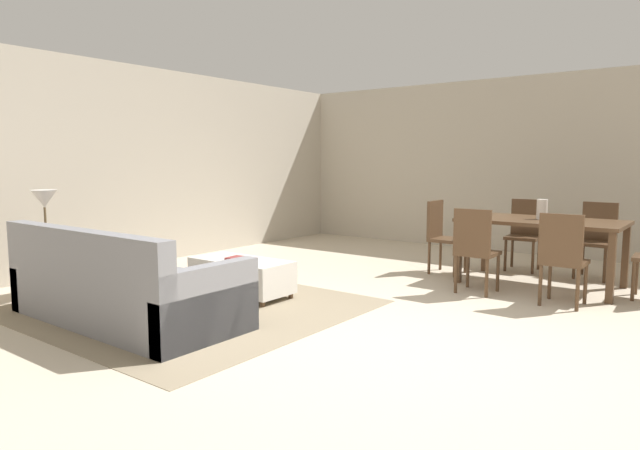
{
  "coord_description": "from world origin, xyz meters",
  "views": [
    {
      "loc": [
        2.11,
        -3.71,
        1.42
      ],
      "look_at": [
        -1.19,
        0.64,
        0.79
      ],
      "focal_mm": 31.13,
      "sensor_mm": 36.0,
      "label": 1
    }
  ],
  "objects_px": {
    "side_table": "(47,252)",
    "dining_chair_far_right": "(597,235)",
    "ottoman_table": "(241,275)",
    "table_lamp": "(44,201)",
    "couch": "(122,290)",
    "dining_chair_near_right": "(562,254)",
    "vase_centerpiece": "(542,209)",
    "dining_table": "(541,227)",
    "dining_chair_far_left": "(525,230)",
    "book_on_ottoman": "(240,259)",
    "dining_chair_head_west": "(442,232)",
    "dining_chair_near_left": "(475,246)"
  },
  "relations": [
    {
      "from": "side_table",
      "to": "dining_chair_far_right",
      "type": "height_order",
      "value": "dining_chair_far_right"
    },
    {
      "from": "ottoman_table",
      "to": "table_lamp",
      "type": "xyz_separation_m",
      "value": [
        -1.6,
        -1.25,
        0.78
      ]
    },
    {
      "from": "couch",
      "to": "dining_chair_near_right",
      "type": "height_order",
      "value": "dining_chair_near_right"
    },
    {
      "from": "ottoman_table",
      "to": "vase_centerpiece",
      "type": "height_order",
      "value": "vase_centerpiece"
    },
    {
      "from": "dining_table",
      "to": "dining_chair_near_right",
      "type": "bearing_deg",
      "value": -62.59
    },
    {
      "from": "couch",
      "to": "dining_chair_far_left",
      "type": "distance_m",
      "value": 5.05
    },
    {
      "from": "book_on_ottoman",
      "to": "couch",
      "type": "bearing_deg",
      "value": -98.84
    },
    {
      "from": "couch",
      "to": "vase_centerpiece",
      "type": "xyz_separation_m",
      "value": [
        2.52,
        3.77,
        0.59
      ]
    },
    {
      "from": "side_table",
      "to": "table_lamp",
      "type": "distance_m",
      "value": 0.54
    },
    {
      "from": "dining_chair_head_west",
      "to": "dining_chair_far_left",
      "type": "bearing_deg",
      "value": 48.17
    },
    {
      "from": "vase_centerpiece",
      "to": "book_on_ottoman",
      "type": "height_order",
      "value": "vase_centerpiece"
    },
    {
      "from": "table_lamp",
      "to": "dining_table",
      "type": "xyz_separation_m",
      "value": [
        3.97,
        3.67,
        -0.33
      ]
    },
    {
      "from": "dining_table",
      "to": "book_on_ottoman",
      "type": "bearing_deg",
      "value": -133.34
    },
    {
      "from": "side_table",
      "to": "table_lamp",
      "type": "height_order",
      "value": "table_lamp"
    },
    {
      "from": "table_lamp",
      "to": "dining_table",
      "type": "height_order",
      "value": "table_lamp"
    },
    {
      "from": "ottoman_table",
      "to": "dining_chair_far_left",
      "type": "distance_m",
      "value": 3.81
    },
    {
      "from": "dining_chair_far_left",
      "to": "vase_centerpiece",
      "type": "height_order",
      "value": "vase_centerpiece"
    },
    {
      "from": "dining_chair_far_left",
      "to": "dining_chair_near_left",
      "type": "bearing_deg",
      "value": -90.0
    },
    {
      "from": "dining_table",
      "to": "dining_chair_near_right",
      "type": "height_order",
      "value": "dining_chair_near_right"
    },
    {
      "from": "dining_table",
      "to": "vase_centerpiece",
      "type": "distance_m",
      "value": 0.2
    },
    {
      "from": "ottoman_table",
      "to": "dining_chair_near_left",
      "type": "bearing_deg",
      "value": 39.05
    },
    {
      "from": "couch",
      "to": "side_table",
      "type": "xyz_separation_m",
      "value": [
        -1.44,
        0.07,
        0.19
      ]
    },
    {
      "from": "dining_table",
      "to": "dining_chair_near_right",
      "type": "distance_m",
      "value": 0.97
    },
    {
      "from": "dining_chair_near_left",
      "to": "dining_chair_far_right",
      "type": "height_order",
      "value": "same"
    },
    {
      "from": "dining_table",
      "to": "book_on_ottoman",
      "type": "xyz_separation_m",
      "value": [
        -2.33,
        -2.47,
        -0.27
      ]
    },
    {
      "from": "dining_chair_near_left",
      "to": "ottoman_table",
      "type": "bearing_deg",
      "value": -140.95
    },
    {
      "from": "dining_chair_head_west",
      "to": "dining_chair_near_right",
      "type": "bearing_deg",
      "value": -27.01
    },
    {
      "from": "table_lamp",
      "to": "vase_centerpiece",
      "type": "distance_m",
      "value": 5.42
    },
    {
      "from": "side_table",
      "to": "book_on_ottoman",
      "type": "relative_size",
      "value": 2.3
    },
    {
      "from": "side_table",
      "to": "dining_chair_head_west",
      "type": "relative_size",
      "value": 0.65
    },
    {
      "from": "dining_chair_near_left",
      "to": "vase_centerpiece",
      "type": "xyz_separation_m",
      "value": [
        0.43,
        0.88,
        0.35
      ]
    },
    {
      "from": "dining_chair_near_left",
      "to": "dining_chair_head_west",
      "type": "distance_m",
      "value": 1.14
    },
    {
      "from": "dining_table",
      "to": "book_on_ottoman",
      "type": "distance_m",
      "value": 3.41
    },
    {
      "from": "dining_chair_far_right",
      "to": "couch",
      "type": "bearing_deg",
      "value": -122.73
    },
    {
      "from": "ottoman_table",
      "to": "dining_chair_far_right",
      "type": "xyz_separation_m",
      "value": [
        2.79,
        3.27,
        0.3
      ]
    },
    {
      "from": "couch",
      "to": "side_table",
      "type": "bearing_deg",
      "value": 177.22
    },
    {
      "from": "dining_table",
      "to": "dining_chair_near_left",
      "type": "bearing_deg",
      "value": -117.25
    },
    {
      "from": "dining_table",
      "to": "dining_chair_far_right",
      "type": "distance_m",
      "value": 0.96
    },
    {
      "from": "table_lamp",
      "to": "dining_chair_far_left",
      "type": "relative_size",
      "value": 0.57
    },
    {
      "from": "dining_chair_head_west",
      "to": "ottoman_table",
      "type": "bearing_deg",
      "value": -115.73
    },
    {
      "from": "dining_chair_near_right",
      "to": "book_on_ottoman",
      "type": "xyz_separation_m",
      "value": [
        -2.77,
        -1.62,
        -0.11
      ]
    },
    {
      "from": "couch",
      "to": "dining_chair_far_left",
      "type": "relative_size",
      "value": 2.47
    },
    {
      "from": "couch",
      "to": "table_lamp",
      "type": "height_order",
      "value": "table_lamp"
    },
    {
      "from": "table_lamp",
      "to": "book_on_ottoman",
      "type": "distance_m",
      "value": 2.11
    },
    {
      "from": "vase_centerpiece",
      "to": "dining_chair_far_right",
      "type": "bearing_deg",
      "value": 62.3
    },
    {
      "from": "side_table",
      "to": "book_on_ottoman",
      "type": "distance_m",
      "value": 2.03
    },
    {
      "from": "table_lamp",
      "to": "dining_chair_far_left",
      "type": "xyz_separation_m",
      "value": [
        3.53,
        4.52,
        -0.49
      ]
    },
    {
      "from": "ottoman_table",
      "to": "dining_chair_head_west",
      "type": "distance_m",
      "value": 2.69
    },
    {
      "from": "couch",
      "to": "table_lamp",
      "type": "bearing_deg",
      "value": 177.22
    },
    {
      "from": "side_table",
      "to": "dining_table",
      "type": "distance_m",
      "value": 5.41
    }
  ]
}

